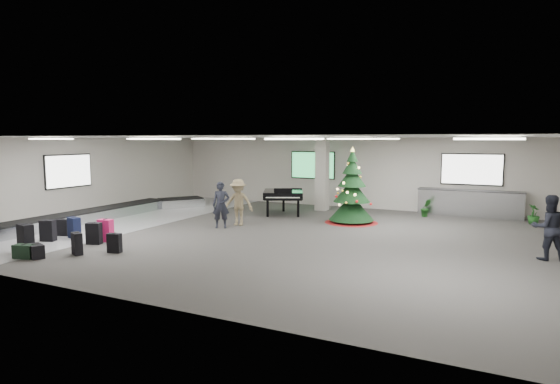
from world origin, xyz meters
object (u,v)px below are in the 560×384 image
at_px(christmas_tree, 352,197).
at_px(traveler_bench, 548,228).
at_px(traveler_a, 221,205).
at_px(pink_suitcase, 106,230).
at_px(potted_plant_left, 426,208).
at_px(baggage_carousel, 110,213).
at_px(service_counter, 470,203).
at_px(grand_piano, 283,195).
at_px(potted_plant_right, 534,214).
at_px(traveler_b, 238,202).

xyz_separation_m(christmas_tree, traveler_bench, (6.24, -3.02, -0.12)).
bearing_deg(traveler_a, christmas_tree, 10.40).
relative_size(pink_suitcase, potted_plant_left, 0.96).
bearing_deg(baggage_carousel, potted_plant_left, 27.41).
distance_m(traveler_a, traveler_bench, 10.06).
height_order(service_counter, pink_suitcase, service_counter).
bearing_deg(service_counter, traveler_bench, -70.04).
relative_size(pink_suitcase, grand_piano, 0.28).
height_order(baggage_carousel, christmas_tree, christmas_tree).
height_order(christmas_tree, grand_piano, christmas_tree).
bearing_deg(potted_plant_right, grand_piano, -167.79).
xyz_separation_m(pink_suitcase, potted_plant_left, (8.09, 9.07, 0.02)).
distance_m(pink_suitcase, traveler_a, 3.98).
relative_size(potted_plant_left, potted_plant_right, 0.99).
bearing_deg(grand_piano, traveler_b, -122.20).
bearing_deg(pink_suitcase, service_counter, 37.04).
distance_m(service_counter, potted_plant_right, 2.43).
distance_m(baggage_carousel, christmas_tree, 9.57).
height_order(service_counter, potted_plant_right, service_counter).
height_order(pink_suitcase, traveler_bench, traveler_bench).
height_order(grand_piano, traveler_a, traveler_a).
bearing_deg(potted_plant_left, pink_suitcase, -131.73).
relative_size(baggage_carousel, traveler_b, 5.75).
relative_size(christmas_tree, traveler_a, 1.74).
height_order(service_counter, grand_piano, grand_piano).
height_order(pink_suitcase, potted_plant_left, potted_plant_left).
height_order(christmas_tree, potted_plant_right, christmas_tree).
relative_size(service_counter, traveler_bench, 2.37).
bearing_deg(service_counter, potted_plant_right, -20.58).
height_order(grand_piano, potted_plant_right, grand_piano).
height_order(traveler_a, potted_plant_left, traveler_a).
bearing_deg(christmas_tree, traveler_b, -146.40).
distance_m(pink_suitcase, traveler_b, 4.73).
height_order(traveler_b, potted_plant_left, traveler_b).
bearing_deg(pink_suitcase, baggage_carousel, 125.77).
bearing_deg(traveler_b, pink_suitcase, -131.98).
relative_size(traveler_bench, potted_plant_right, 2.29).
distance_m(service_counter, grand_piano, 7.59).
bearing_deg(potted_plant_left, traveler_a, -137.37).
xyz_separation_m(traveler_b, potted_plant_left, (5.84, 4.93, -0.48)).
bearing_deg(christmas_tree, potted_plant_right, 23.09).
relative_size(christmas_tree, potted_plant_right, 3.83).
distance_m(traveler_b, potted_plant_right, 10.90).
height_order(baggage_carousel, traveler_b, traveler_b).
relative_size(christmas_tree, potted_plant_left, 3.89).
relative_size(baggage_carousel, traveler_bench, 5.69).
height_order(traveler_b, traveler_bench, traveler_bench).
relative_size(traveler_a, traveler_bench, 0.96).
distance_m(potted_plant_left, potted_plant_right, 3.84).
bearing_deg(traveler_b, traveler_a, -125.27).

